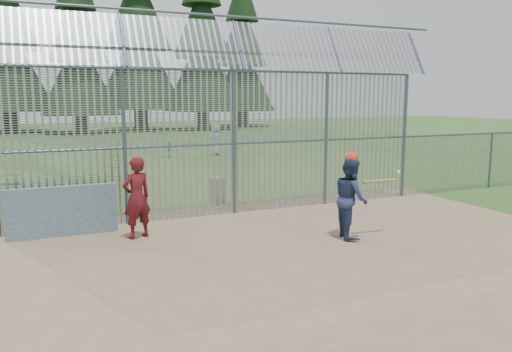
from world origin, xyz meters
name	(u,v)px	position (x,y,z in m)	size (l,w,h in m)	color
ground	(293,247)	(0.00, 0.00, 0.00)	(120.00, 120.00, 0.00)	#2D511E
dirt_infield	(304,253)	(0.00, -0.50, 0.01)	(14.00, 10.00, 0.02)	#756047
dugout_wall	(62,211)	(-4.60, 2.90, 0.62)	(2.50, 0.12, 1.20)	#38566B
batter	(351,198)	(1.55, 0.06, 0.96)	(0.91, 0.71, 1.88)	navy
onlooker	(137,198)	(-3.01, 2.05, 0.98)	(0.70, 0.46, 1.92)	maroon
bg_kid_standing	(216,140)	(4.24, 17.11, 0.90)	(0.88, 0.57, 1.79)	gray
bg_kid_seated	(170,149)	(1.67, 17.37, 0.45)	(0.53, 0.22, 0.90)	slate
batting_gear	(356,162)	(1.67, 0.04, 1.80)	(1.52, 0.38, 0.73)	red
trash_can	(218,191)	(0.08, 5.10, 0.38)	(0.56, 0.56, 0.82)	gray
backstop_fence	(293,129)	(1.81, 3.43, 2.36)	(20.09, 0.81, 5.30)	#47566B
conifer_row	(106,17)	(1.93, 41.51, 10.83)	(38.48, 12.26, 20.20)	#332319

